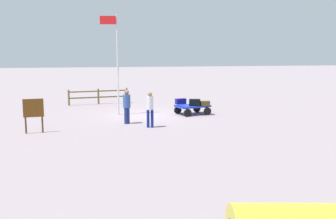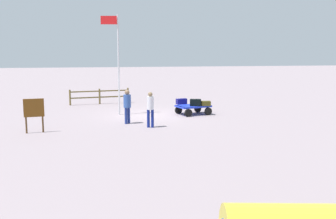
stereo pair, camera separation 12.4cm
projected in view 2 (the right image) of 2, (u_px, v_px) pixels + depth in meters
The scene contains 10 objects.
ground_plane at pixel (147, 115), 23.14m from camera, with size 120.00×120.00×0.00m, color gray.
luggage_cart at pixel (193, 107), 23.29m from camera, with size 2.13×1.76×0.55m.
suitcase_dark at pixel (181, 101), 23.73m from camera, with size 0.69×0.45×0.32m.
suitcase_navy at pixel (206, 103), 23.07m from camera, with size 0.56×0.41×0.27m.
suitcase_olive at pixel (195, 103), 22.97m from camera, with size 0.71×0.51×0.39m.
worker_lead at pixel (150, 107), 19.38m from camera, with size 0.40×0.40×1.75m.
worker_trailing at pixel (127, 103), 20.37m from camera, with size 0.54×0.54×1.75m.
flagpole at pixel (117, 57), 22.78m from camera, with size 1.00×0.16×5.74m.
signboard at pixel (34, 111), 18.14m from camera, with size 0.90×0.18×1.58m.
wooden_fence at pixel (100, 95), 27.64m from camera, with size 4.08×0.77×1.06m.
Camera 2 is at (2.63, 22.71, 3.84)m, focal length 42.69 mm.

